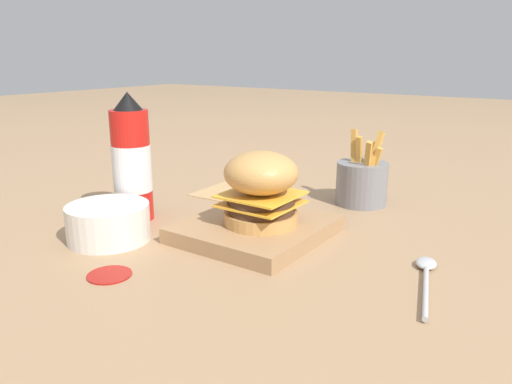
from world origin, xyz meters
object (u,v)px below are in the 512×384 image
Objects in this scene: fries_basket at (362,182)px; serving_board at (256,229)px; ketchup_bottle at (133,163)px; spoon at (426,272)px; side_bowl at (108,221)px; burger at (261,188)px.

serving_board is at bearing -14.27° from fries_basket.
fries_basket is (-0.32, 0.30, -0.06)m from ketchup_bottle.
spoon is (-0.05, 0.50, -0.10)m from ketchup_bottle.
ketchup_bottle reaches higher than side_bowl.
spoon is (0.26, 0.21, -0.04)m from fries_basket.
ketchup_bottle reaches higher than fries_basket.
spoon is at bearing 90.86° from serving_board.
burger reaches higher than serving_board.
burger is (0.00, 0.01, 0.07)m from serving_board.
fries_basket reaches higher than spoon.
burger is at bearing 100.89° from ketchup_bottle.
side_bowl is at bearing 25.50° from ketchup_bottle.
ketchup_bottle is at bearing 80.10° from spoon.
burger is 0.25m from side_bowl.
burger is 0.65× the size of spoon.
side_bowl is 0.48m from spoon.
ketchup_bottle is 0.44m from fries_basket.
burger is 0.79× the size of fries_basket.
side_bowl reaches higher than spoon.
spoon is (-0.00, 0.27, -0.01)m from serving_board.
ketchup_bottle is (0.05, -0.23, 0.09)m from serving_board.
side_bowl is (0.15, -0.18, 0.02)m from serving_board.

